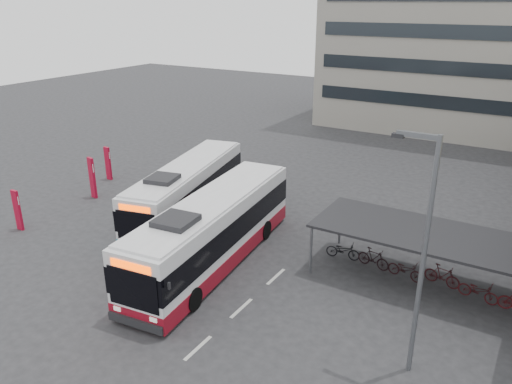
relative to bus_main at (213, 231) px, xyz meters
The scene contains 10 objects.
ground 1.90m from the bus_main, 23.06° to the left, with size 120.00×120.00×0.00m, color #28282B.
bike_shelter 9.86m from the bus_main, 19.83° to the left, with size 10.00×4.00×2.54m.
road_markings 4.56m from the bus_main, 38.76° to the right, with size 0.15×7.60×0.01m.
bus_main is the anchor object (origin of this frame).
bus_teal 6.13m from the bus_main, 140.08° to the left, with size 4.99×11.82×3.42m.
pedestrian 1.20m from the bus_main, 27.95° to the right, with size 0.60×0.39×1.64m, color black.
lamp_post 11.07m from the bus_main, 14.95° to the right, with size 1.49×0.19×8.50m.
sign_totem_south 11.86m from the bus_main, 167.25° to the right, with size 0.51×0.15×2.37m.
sign_totem_mid 12.18m from the bus_main, 165.80° to the left, with size 0.58×0.30×2.73m.
sign_totem_north 14.88m from the bus_main, 156.12° to the left, with size 0.52×0.19×2.42m.
Camera 1 is at (12.25, -17.94, 12.17)m, focal length 35.00 mm.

